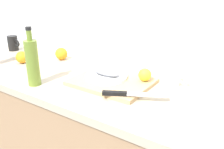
{
  "coord_description": "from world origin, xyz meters",
  "views": [
    {
      "loc": [
        0.8,
        -0.95,
        1.41
      ],
      "look_at": [
        0.14,
        0.03,
        0.95
      ],
      "focal_mm": 40.07,
      "sensor_mm": 36.0,
      "label": 1
    }
  ],
  "objects_px": {
    "cutting_board": "(112,82)",
    "lemon_0": "(145,75)",
    "white_plate": "(106,76)",
    "chef_knife": "(126,94)",
    "coffee_mug_0": "(173,77)",
    "coffee_mug_1": "(13,43)",
    "orange_0": "(22,57)",
    "olive_oil_bottle": "(32,62)",
    "fish_fillet": "(106,72)"
  },
  "relations": [
    {
      "from": "lemon_0",
      "to": "coffee_mug_1",
      "type": "xyz_separation_m",
      "value": [
        -1.11,
        0.03,
        0.0
      ]
    },
    {
      "from": "olive_oil_bottle",
      "to": "coffee_mug_1",
      "type": "relative_size",
      "value": 2.61
    },
    {
      "from": "cutting_board",
      "to": "olive_oil_bottle",
      "type": "relative_size",
      "value": 1.32
    },
    {
      "from": "fish_fillet",
      "to": "orange_0",
      "type": "height_order",
      "value": "orange_0"
    },
    {
      "from": "coffee_mug_0",
      "to": "coffee_mug_1",
      "type": "distance_m",
      "value": 1.23
    },
    {
      "from": "chef_knife",
      "to": "coffee_mug_0",
      "type": "xyz_separation_m",
      "value": [
        0.11,
        0.27,
        0.02
      ]
    },
    {
      "from": "fish_fillet",
      "to": "coffee_mug_0",
      "type": "distance_m",
      "value": 0.34
    },
    {
      "from": "white_plate",
      "to": "fish_fillet",
      "type": "xyz_separation_m",
      "value": [
        0.0,
        0.0,
        0.03
      ]
    },
    {
      "from": "chef_knife",
      "to": "olive_oil_bottle",
      "type": "bearing_deg",
      "value": 165.14
    },
    {
      "from": "cutting_board",
      "to": "olive_oil_bottle",
      "type": "distance_m",
      "value": 0.41
    },
    {
      "from": "white_plate",
      "to": "orange_0",
      "type": "xyz_separation_m",
      "value": [
        -0.62,
        -0.05,
        0.01
      ]
    },
    {
      "from": "coffee_mug_1",
      "to": "orange_0",
      "type": "distance_m",
      "value": 0.34
    },
    {
      "from": "orange_0",
      "to": "coffee_mug_1",
      "type": "bearing_deg",
      "value": 152.61
    },
    {
      "from": "chef_knife",
      "to": "fish_fillet",
      "type": "bearing_deg",
      "value": 119.32
    },
    {
      "from": "lemon_0",
      "to": "olive_oil_bottle",
      "type": "bearing_deg",
      "value": -146.3
    },
    {
      "from": "fish_fillet",
      "to": "cutting_board",
      "type": "bearing_deg",
      "value": -13.5
    },
    {
      "from": "coffee_mug_1",
      "to": "coffee_mug_0",
      "type": "bearing_deg",
      "value": 1.65
    },
    {
      "from": "fish_fillet",
      "to": "coffee_mug_1",
      "type": "xyz_separation_m",
      "value": [
        -0.92,
        0.11,
        0.0
      ]
    },
    {
      "from": "white_plate",
      "to": "coffee_mug_1",
      "type": "relative_size",
      "value": 1.94
    },
    {
      "from": "cutting_board",
      "to": "lemon_0",
      "type": "xyz_separation_m",
      "value": [
        0.14,
        0.08,
        0.04
      ]
    },
    {
      "from": "white_plate",
      "to": "chef_knife",
      "type": "xyz_separation_m",
      "value": [
        0.2,
        -0.13,
        0.0
      ]
    },
    {
      "from": "cutting_board",
      "to": "white_plate",
      "type": "bearing_deg",
      "value": 166.5
    },
    {
      "from": "cutting_board",
      "to": "fish_fillet",
      "type": "xyz_separation_m",
      "value": [
        -0.04,
        0.01,
        0.04
      ]
    },
    {
      "from": "lemon_0",
      "to": "orange_0",
      "type": "relative_size",
      "value": 0.86
    },
    {
      "from": "chef_knife",
      "to": "orange_0",
      "type": "xyz_separation_m",
      "value": [
        -0.81,
        0.07,
        0.01
      ]
    },
    {
      "from": "chef_knife",
      "to": "olive_oil_bottle",
      "type": "relative_size",
      "value": 0.91
    },
    {
      "from": "fish_fillet",
      "to": "chef_knife",
      "type": "bearing_deg",
      "value": -32.67
    },
    {
      "from": "orange_0",
      "to": "coffee_mug_0",
      "type": "bearing_deg",
      "value": 11.86
    },
    {
      "from": "olive_oil_bottle",
      "to": "coffee_mug_0",
      "type": "relative_size",
      "value": 2.49
    },
    {
      "from": "cutting_board",
      "to": "chef_knife",
      "type": "relative_size",
      "value": 1.44
    },
    {
      "from": "lemon_0",
      "to": "orange_0",
      "type": "bearing_deg",
      "value": -171.2
    },
    {
      "from": "white_plate",
      "to": "lemon_0",
      "type": "relative_size",
      "value": 3.31
    },
    {
      "from": "fish_fillet",
      "to": "coffee_mug_1",
      "type": "relative_size",
      "value": 1.46
    },
    {
      "from": "lemon_0",
      "to": "cutting_board",
      "type": "bearing_deg",
      "value": -150.09
    },
    {
      "from": "fish_fillet",
      "to": "orange_0",
      "type": "bearing_deg",
      "value": -175.21
    },
    {
      "from": "coffee_mug_0",
      "to": "white_plate",
      "type": "bearing_deg",
      "value": -155.15
    },
    {
      "from": "fish_fillet",
      "to": "lemon_0",
      "type": "distance_m",
      "value": 0.2
    },
    {
      "from": "coffee_mug_0",
      "to": "coffee_mug_1",
      "type": "relative_size",
      "value": 1.04
    },
    {
      "from": "orange_0",
      "to": "olive_oil_bottle",
      "type": "bearing_deg",
      "value": -28.9
    },
    {
      "from": "lemon_0",
      "to": "coffee_mug_0",
      "type": "bearing_deg",
      "value": 29.94
    },
    {
      "from": "lemon_0",
      "to": "olive_oil_bottle",
      "type": "xyz_separation_m",
      "value": [
        -0.46,
        -0.31,
        0.07
      ]
    },
    {
      "from": "coffee_mug_0",
      "to": "coffee_mug_1",
      "type": "height_order",
      "value": "coffee_mug_1"
    },
    {
      "from": "lemon_0",
      "to": "olive_oil_bottle",
      "type": "distance_m",
      "value": 0.56
    },
    {
      "from": "cutting_board",
      "to": "white_plate",
      "type": "relative_size",
      "value": 1.77
    },
    {
      "from": "chef_knife",
      "to": "coffee_mug_1",
      "type": "bearing_deg",
      "value": 140.21
    },
    {
      "from": "coffee_mug_0",
      "to": "chef_knife",
      "type": "bearing_deg",
      "value": -112.25
    },
    {
      "from": "cutting_board",
      "to": "coffee_mug_0",
      "type": "relative_size",
      "value": 3.29
    },
    {
      "from": "cutting_board",
      "to": "chef_knife",
      "type": "xyz_separation_m",
      "value": [
        0.15,
        -0.12,
        0.02
      ]
    },
    {
      "from": "cutting_board",
      "to": "olive_oil_bottle",
      "type": "bearing_deg",
      "value": -144.71
    },
    {
      "from": "lemon_0",
      "to": "fish_fillet",
      "type": "bearing_deg",
      "value": -158.71
    }
  ]
}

